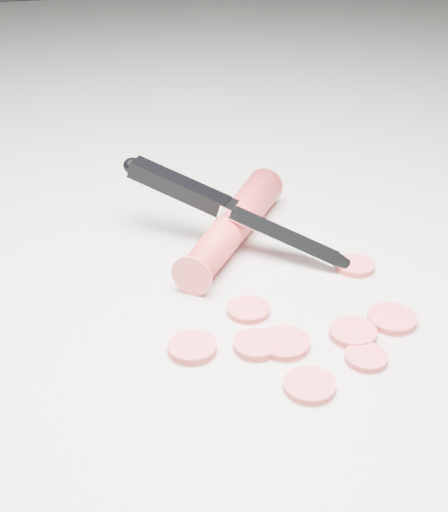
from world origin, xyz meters
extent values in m
plane|color=beige|center=(0.00, 0.00, 0.00)|extent=(2.40, 2.40, 0.00)
cylinder|color=red|center=(-0.02, 0.08, 0.02)|extent=(0.13, 0.17, 0.03)
cylinder|color=#EE4D53|center=(-0.08, -0.06, 0.00)|extent=(0.04, 0.04, 0.01)
cylinder|color=#EE4D53|center=(0.04, -0.07, 0.00)|extent=(0.03, 0.03, 0.01)
cylinder|color=#EE4D53|center=(-0.03, -0.02, 0.00)|extent=(0.03, 0.03, 0.01)
cylinder|color=#EE4D53|center=(0.07, -0.06, 0.00)|extent=(0.04, 0.04, 0.01)
cylinder|color=#EE4D53|center=(0.04, -0.10, 0.00)|extent=(0.03, 0.03, 0.01)
cylinder|color=#EE4D53|center=(-0.02, -0.07, 0.00)|extent=(0.04, 0.04, 0.01)
cylinder|color=#EE4D53|center=(-0.01, -0.12, 0.00)|extent=(0.04, 0.04, 0.01)
cylinder|color=#EE4D53|center=(0.07, 0.02, 0.00)|extent=(0.03, 0.03, 0.01)
cylinder|color=#EE4D53|center=(-0.04, -0.07, 0.00)|extent=(0.03, 0.03, 0.01)
camera|label=1|loc=(-0.15, -0.45, 0.32)|focal=50.00mm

